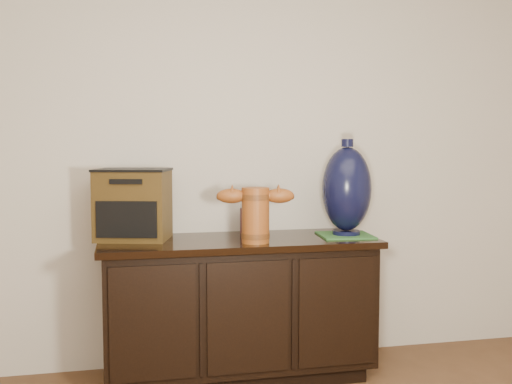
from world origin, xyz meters
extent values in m
plane|color=beige|center=(0.00, 2.50, 1.30)|extent=(4.50, 0.00, 4.50)
cube|color=black|center=(0.00, 2.23, 0.04)|extent=(1.29, 0.45, 0.08)
cube|color=black|center=(0.00, 2.23, 0.40)|extent=(1.40, 0.50, 0.64)
cube|color=black|center=(0.00, 2.23, 0.74)|extent=(1.46, 0.56, 0.03)
cube|color=black|center=(-0.47, 1.97, 0.40)|extent=(0.41, 0.01, 0.56)
cube|color=black|center=(0.00, 1.97, 0.40)|extent=(0.41, 0.01, 0.56)
cube|color=black|center=(0.47, 1.97, 0.40)|extent=(0.41, 0.01, 0.56)
cylinder|color=#984E1B|center=(0.06, 2.08, 0.90)|extent=(0.16, 0.16, 0.28)
cylinder|color=#38190A|center=(0.06, 2.08, 0.79)|extent=(0.17, 0.17, 0.03)
cylinder|color=#38190A|center=(0.06, 2.08, 0.99)|extent=(0.17, 0.17, 0.03)
ellipsoid|color=#984E1B|center=(-0.06, 2.10, 1.00)|extent=(0.16, 0.10, 0.08)
ellipsoid|color=#984E1B|center=(0.18, 2.06, 1.00)|extent=(0.16, 0.10, 0.08)
cube|color=#442F11|center=(-0.54, 2.33, 0.94)|extent=(0.42, 0.37, 0.36)
cube|color=black|center=(-0.58, 2.18, 0.88)|extent=(0.30, 0.09, 0.19)
cube|color=black|center=(-0.54, 2.33, 1.12)|extent=(0.44, 0.38, 0.01)
cube|color=#32672E|center=(0.59, 2.20, 0.76)|extent=(0.30, 0.30, 0.01)
cylinder|color=black|center=(0.60, 2.20, 0.77)|extent=(0.15, 0.15, 0.02)
ellipsoid|color=black|center=(0.60, 2.20, 1.01)|extent=(0.29, 0.29, 0.46)
cylinder|color=black|center=(0.60, 2.20, 1.26)|extent=(0.06, 0.06, 0.04)
cylinder|color=#510D19|center=(0.07, 2.41, 0.83)|extent=(0.06, 0.06, 0.14)
cylinder|color=silver|center=(0.07, 2.41, 0.91)|extent=(0.05, 0.05, 0.02)
camera|label=1|loc=(-0.59, -0.87, 1.26)|focal=42.00mm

